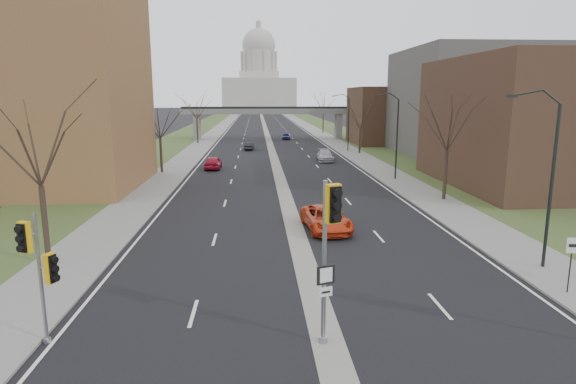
{
  "coord_description": "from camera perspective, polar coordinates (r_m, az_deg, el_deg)",
  "views": [
    {
      "loc": [
        -2.42,
        -15.95,
        8.48
      ],
      "look_at": [
        -0.79,
        8.79,
        3.52
      ],
      "focal_mm": 30.0,
      "sensor_mm": 36.0,
      "label": 1
    }
  ],
  "objects": [
    {
      "name": "tree_right_a",
      "position": [
        41.0,
        18.52,
        8.16
      ],
      "size": [
        7.2,
        7.2,
        9.4
      ],
      "color": "#382B21",
      "rests_on": "sidewalk_right"
    },
    {
      "name": "tree_left_c",
      "position": [
        88.59,
        -10.8,
        10.19
      ],
      "size": [
        7.65,
        7.65,
        9.99
      ],
      "color": "#382B21",
      "rests_on": "sidewalk_left"
    },
    {
      "name": "road_surface",
      "position": [
        166.18,
        -2.96,
        8.37
      ],
      "size": [
        20.0,
        600.0,
        0.01
      ],
      "primitive_type": "cube",
      "color": "black",
      "rests_on": "ground"
    },
    {
      "name": "streetlight_far",
      "position": [
        75.17,
        6.61,
        10.07
      ],
      "size": [
        2.61,
        0.2,
        8.7
      ],
      "color": "black",
      "rests_on": "sidewalk_right"
    },
    {
      "name": "sidewalk_right",
      "position": [
        166.78,
        1.21,
        8.41
      ],
      "size": [
        4.0,
        600.0,
        0.12
      ],
      "primitive_type": "cube",
      "color": "gray",
      "rests_on": "ground"
    },
    {
      "name": "car_right_near",
      "position": [
        31.02,
        4.55,
        -3.13
      ],
      "size": [
        3.02,
        5.69,
        1.52
      ],
      "primitive_type": "imported",
      "rotation": [
        0.0,
        0.0,
        0.09
      ],
      "color": "red",
      "rests_on": "ground"
    },
    {
      "name": "car_left_near",
      "position": [
        57.56,
        -8.87,
        3.48
      ],
      "size": [
        1.88,
        4.54,
        1.54
      ],
      "primitive_type": "imported",
      "rotation": [
        0.0,
        0.0,
        3.13
      ],
      "color": "#AB132E",
      "rests_on": "ground"
    },
    {
      "name": "car_left_far",
      "position": [
        77.56,
        -4.62,
        5.45
      ],
      "size": [
        1.59,
        3.79,
        1.22
      ],
      "primitive_type": "imported",
      "rotation": [
        0.0,
        0.0,
        3.06
      ],
      "color": "black",
      "rests_on": "ground"
    },
    {
      "name": "commercial_block_near",
      "position": [
        51.33,
        27.45,
        7.29
      ],
      "size": [
        16.0,
        20.0,
        12.0
      ],
      "primitive_type": "cube",
      "color": "#4B3223",
      "rests_on": "ground"
    },
    {
      "name": "tree_left_b",
      "position": [
        55.02,
        -15.02,
        8.59
      ],
      "size": [
        6.75,
        6.75,
        8.81
      ],
      "color": "#382B21",
      "rests_on": "sidewalk_left"
    },
    {
      "name": "median_strip",
      "position": [
        166.18,
        -2.96,
        8.37
      ],
      "size": [
        1.2,
        600.0,
        0.02
      ],
      "primitive_type": "cube",
      "color": "gray",
      "rests_on": "ground"
    },
    {
      "name": "car_right_far",
      "position": [
        96.26,
        -0.22,
        6.63
      ],
      "size": [
        1.86,
        3.8,
        1.25
      ],
      "primitive_type": "imported",
      "rotation": [
        0.0,
        0.0,
        -0.11
      ],
      "color": "navy",
      "rests_on": "ground"
    },
    {
      "name": "ground",
      "position": [
        18.22,
        4.48,
        -16.46
      ],
      "size": [
        700.0,
        700.0,
        0.0
      ],
      "primitive_type": "plane",
      "color": "black",
      "rests_on": "ground"
    },
    {
      "name": "grass_verge_right",
      "position": [
        167.41,
        3.28,
        8.41
      ],
      "size": [
        8.0,
        600.0,
        0.1
      ],
      "primitive_type": "cube",
      "color": "#31441F",
      "rests_on": "ground"
    },
    {
      "name": "tree_right_b",
      "position": [
        72.65,
        8.6,
        9.09
      ],
      "size": [
        6.3,
        6.3,
        8.22
      ],
      "color": "#382B21",
      "rests_on": "sidewalk_right"
    },
    {
      "name": "streetlight_near",
      "position": [
        25.76,
        27.8,
        6.63
      ],
      "size": [
        2.61,
        0.2,
        8.7
      ],
      "color": "black",
      "rests_on": "sidewalk_right"
    },
    {
      "name": "sidewalk_left",
      "position": [
        166.44,
        -7.14,
        8.32
      ],
      "size": [
        4.0,
        600.0,
        0.12
      ],
      "primitive_type": "cube",
      "color": "gray",
      "rests_on": "ground"
    },
    {
      "name": "commercial_block_mid",
      "position": [
        74.45,
        20.67,
        9.85
      ],
      "size": [
        18.0,
        22.0,
        15.0
      ],
      "primitive_type": "cube",
      "color": "#55524D",
      "rests_on": "ground"
    },
    {
      "name": "tree_right_c",
      "position": [
        112.02,
        4.22,
        10.55
      ],
      "size": [
        7.65,
        7.65,
        9.99
      ],
      "color": "#382B21",
      "rests_on": "sidewalk_right"
    },
    {
      "name": "car_right_mid",
      "position": [
        64.03,
        4.41,
        4.33
      ],
      "size": [
        2.42,
        5.19,
        1.47
      ],
      "primitive_type": "imported",
      "rotation": [
        0.0,
        0.0,
        -0.07
      ],
      "color": "#A2A1A9",
      "rests_on": "ground"
    },
    {
      "name": "tree_left_a",
      "position": [
        26.25,
        -27.7,
        6.0
      ],
      "size": [
        7.2,
        7.2,
        9.4
      ],
      "color": "#382B21",
      "rests_on": "sidewalk_left"
    },
    {
      "name": "signal_pole_median",
      "position": [
        15.88,
        4.91,
        -5.04
      ],
      "size": [
        0.8,
        0.97,
        5.77
      ],
      "rotation": [
        0.0,
        0.0,
        0.34
      ],
      "color": "gray",
      "rests_on": "ground"
    },
    {
      "name": "pedestrian_bridge",
      "position": [
        96.04,
        -2.35,
        9.13
      ],
      "size": [
        34.0,
        3.0,
        6.45
      ],
      "color": "slate",
      "rests_on": "ground"
    },
    {
      "name": "capitol",
      "position": [
        336.11,
        -3.44,
        13.02
      ],
      "size": [
        48.0,
        42.0,
        55.75
      ],
      "color": "beige",
      "rests_on": "ground"
    },
    {
      "name": "signal_pole_left",
      "position": [
        18.16,
        -27.45,
        -7.31
      ],
      "size": [
        1.06,
        0.79,
        4.7
      ],
      "rotation": [
        0.0,
        0.0,
        -0.37
      ],
      "color": "gray",
      "rests_on": "ground"
    },
    {
      "name": "streetlight_mid",
      "position": [
        49.81,
        12.01,
        9.31
      ],
      "size": [
        2.61,
        0.2,
        8.7
      ],
      "color": "black",
      "rests_on": "sidewalk_right"
    },
    {
      "name": "speed_limit_sign",
      "position": [
        23.99,
        30.57,
        -6.44
      ],
      "size": [
        0.53,
        0.1,
        2.46
      ],
      "rotation": [
        0.0,
        0.0,
        -0.14
      ],
      "color": "black",
      "rests_on": "sidewalk_right"
    },
    {
      "name": "grass_verge_left",
      "position": [
        166.89,
        -9.22,
        8.27
      ],
      "size": [
        8.0,
        600.0,
        0.1
      ],
      "primitive_type": "cube",
      "color": "#31441F",
      "rests_on": "ground"
    },
    {
      "name": "commercial_block_far",
      "position": [
        89.41,
        12.23,
        8.83
      ],
      "size": [
        14.0,
        14.0,
        10.0
      ],
      "primitive_type": "cube",
      "color": "#4B3223",
      "rests_on": "ground"
    }
  ]
}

